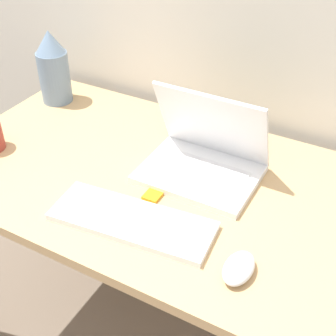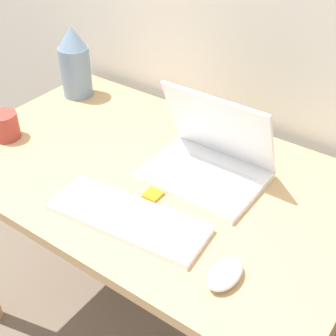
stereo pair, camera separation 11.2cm
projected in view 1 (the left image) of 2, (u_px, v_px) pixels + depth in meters
name	position (u px, v px, depth m)	size (l,w,h in m)	color
desk	(147.00, 198.00, 1.39)	(1.21, 0.74, 0.77)	tan
laptop	(204.00, 156.00, 1.30)	(0.32, 0.25, 0.25)	white
keyboard	(132.00, 221.00, 1.15)	(0.42, 0.19, 0.02)	white
mouse	(239.00, 268.00, 1.02)	(0.06, 0.11, 0.04)	silver
vase	(53.00, 68.00, 1.60)	(0.11, 0.11, 0.26)	slate
mp3_player	(153.00, 195.00, 1.24)	(0.04, 0.05, 0.01)	orange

